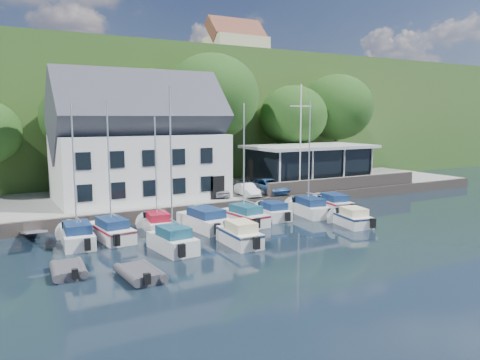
{
  "coord_description": "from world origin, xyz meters",
  "views": [
    {
      "loc": [
        -19.1,
        -23.04,
        8.02
      ],
      "look_at": [
        -1.24,
        9.0,
        3.06
      ],
      "focal_mm": 35.0,
      "sensor_mm": 36.0,
      "label": 1
    }
  ],
  "objects_px": {
    "harbor_building": "(140,148)",
    "club_pavilion": "(309,165)",
    "boat_r1_7": "(333,202)",
    "boat_r2_1": "(171,173)",
    "boat_r1_3": "(204,218)",
    "boat_r1_4": "(244,164)",
    "boat_r2_2": "(239,233)",
    "boat_r1_2": "(156,172)",
    "boat_r1_5": "(272,210)",
    "dinghy_0": "(68,268)",
    "boat_r1_0": "(74,175)",
    "car_silver": "(218,190)",
    "car_blue": "(269,186)",
    "boat_r1_1": "(109,172)",
    "boat_r1_6": "(309,160)",
    "dinghy_1": "(140,272)",
    "car_dgrey": "(250,188)",
    "car_white": "(247,190)",
    "flagpole": "(300,139)",
    "boat_r2_4": "(352,216)"
  },
  "relations": [
    {
      "from": "car_silver",
      "to": "boat_r1_5",
      "type": "distance_m",
      "value": 6.5
    },
    {
      "from": "car_white",
      "to": "car_dgrey",
      "type": "xyz_separation_m",
      "value": [
        0.63,
        0.52,
        0.0
      ]
    },
    {
      "from": "flagpole",
      "to": "boat_r1_0",
      "type": "distance_m",
      "value": 21.8
    },
    {
      "from": "dinghy_1",
      "to": "boat_r1_6",
      "type": "bearing_deg",
      "value": 22.02
    },
    {
      "from": "boat_r1_2",
      "to": "club_pavilion",
      "type": "bearing_deg",
      "value": 29.93
    },
    {
      "from": "car_blue",
      "to": "boat_r1_6",
      "type": "xyz_separation_m",
      "value": [
        0.09,
        -5.85,
        2.88
      ]
    },
    {
      "from": "boat_r1_2",
      "to": "boat_r2_2",
      "type": "xyz_separation_m",
      "value": [
        3.36,
        -5.92,
        -3.43
      ]
    },
    {
      "from": "boat_r1_2",
      "to": "boat_r2_1",
      "type": "bearing_deg",
      "value": -91.69
    },
    {
      "from": "harbor_building",
      "to": "club_pavilion",
      "type": "distance_m",
      "value": 18.15
    },
    {
      "from": "boat_r1_1",
      "to": "car_white",
      "type": "bearing_deg",
      "value": 15.03
    },
    {
      "from": "car_blue",
      "to": "dinghy_1",
      "type": "xyz_separation_m",
      "value": [
        -16.63,
        -14.06,
        -1.34
      ]
    },
    {
      "from": "car_blue",
      "to": "boat_r1_0",
      "type": "distance_m",
      "value": 19.34
    },
    {
      "from": "harbor_building",
      "to": "boat_r1_1",
      "type": "relative_size",
      "value": 1.6
    },
    {
      "from": "car_dgrey",
      "to": "boat_r1_3",
      "type": "relative_size",
      "value": 0.56
    },
    {
      "from": "harbor_building",
      "to": "boat_r1_7",
      "type": "xyz_separation_m",
      "value": [
        14.39,
        -8.59,
        -4.64
      ]
    },
    {
      "from": "boat_r1_7",
      "to": "dinghy_0",
      "type": "xyz_separation_m",
      "value": [
        -22.94,
        -6.53,
        -0.37
      ]
    },
    {
      "from": "boat_r1_5",
      "to": "boat_r2_1",
      "type": "bearing_deg",
      "value": -150.57
    },
    {
      "from": "car_silver",
      "to": "car_white",
      "type": "relative_size",
      "value": 0.99
    },
    {
      "from": "boat_r1_1",
      "to": "boat_r1_2",
      "type": "relative_size",
      "value": 1.07
    },
    {
      "from": "car_blue",
      "to": "boat_r2_2",
      "type": "height_order",
      "value": "car_blue"
    },
    {
      "from": "boat_r1_0",
      "to": "boat_r1_2",
      "type": "relative_size",
      "value": 1.05
    },
    {
      "from": "boat_r1_0",
      "to": "dinghy_1",
      "type": "relative_size",
      "value": 2.86
    },
    {
      "from": "boat_r1_4",
      "to": "boat_r1_3",
      "type": "bearing_deg",
      "value": 173.59
    },
    {
      "from": "harbor_building",
      "to": "boat_r2_1",
      "type": "distance_m",
      "value": 13.93
    },
    {
      "from": "boat_r1_5",
      "to": "boat_r1_4",
      "type": "bearing_deg",
      "value": -165.87
    },
    {
      "from": "harbor_building",
      "to": "boat_r1_0",
      "type": "bearing_deg",
      "value": -127.02
    },
    {
      "from": "boat_r1_0",
      "to": "boat_r2_2",
      "type": "height_order",
      "value": "boat_r1_0"
    },
    {
      "from": "club_pavilion",
      "to": "car_white",
      "type": "distance_m",
      "value": 10.19
    },
    {
      "from": "boat_r1_5",
      "to": "dinghy_1",
      "type": "distance_m",
      "value": 15.82
    },
    {
      "from": "boat_r2_2",
      "to": "club_pavilion",
      "type": "bearing_deg",
      "value": 42.9
    },
    {
      "from": "car_dgrey",
      "to": "boat_r1_7",
      "type": "xyz_separation_m",
      "value": [
        5.25,
        -5.22,
        -0.86
      ]
    },
    {
      "from": "boat_r1_3",
      "to": "club_pavilion",
      "type": "bearing_deg",
      "value": 23.07
    },
    {
      "from": "car_white",
      "to": "car_dgrey",
      "type": "bearing_deg",
      "value": 45.32
    },
    {
      "from": "boat_r1_3",
      "to": "boat_r1_4",
      "type": "distance_m",
      "value": 4.99
    },
    {
      "from": "boat_r1_5",
      "to": "club_pavilion",
      "type": "bearing_deg",
      "value": 44.61
    },
    {
      "from": "boat_r2_1",
      "to": "dinghy_1",
      "type": "height_order",
      "value": "boat_r2_1"
    },
    {
      "from": "car_blue",
      "to": "boat_r1_3",
      "type": "bearing_deg",
      "value": -151.76
    },
    {
      "from": "boat_r1_5",
      "to": "boat_r2_1",
      "type": "height_order",
      "value": "boat_r2_1"
    },
    {
      "from": "car_silver",
      "to": "boat_r1_6",
      "type": "relative_size",
      "value": 0.38
    },
    {
      "from": "car_dgrey",
      "to": "dinghy_0",
      "type": "relative_size",
      "value": 1.36
    },
    {
      "from": "car_blue",
      "to": "boat_r2_2",
      "type": "bearing_deg",
      "value": -134.63
    },
    {
      "from": "boat_r1_1",
      "to": "boat_r1_6",
      "type": "height_order",
      "value": "boat_r1_6"
    },
    {
      "from": "boat_r1_7",
      "to": "boat_r2_4",
      "type": "bearing_deg",
      "value": -108.93
    },
    {
      "from": "boat_r1_5",
      "to": "dinghy_0",
      "type": "distance_m",
      "value": 17.48
    },
    {
      "from": "flagpole",
      "to": "boat_r2_2",
      "type": "relative_size",
      "value": 1.94
    },
    {
      "from": "harbor_building",
      "to": "club_pavilion",
      "type": "xyz_separation_m",
      "value": [
        18.0,
        -0.5,
        -2.3
      ]
    },
    {
      "from": "car_silver",
      "to": "boat_r1_7",
      "type": "relative_size",
      "value": 0.59
    },
    {
      "from": "boat_r1_6",
      "to": "car_silver",
      "type": "bearing_deg",
      "value": 135.06
    },
    {
      "from": "boat_r1_7",
      "to": "boat_r2_2",
      "type": "relative_size",
      "value": 1.14
    },
    {
      "from": "boat_r1_5",
      "to": "boat_r2_2",
      "type": "relative_size",
      "value": 0.98
    }
  ]
}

